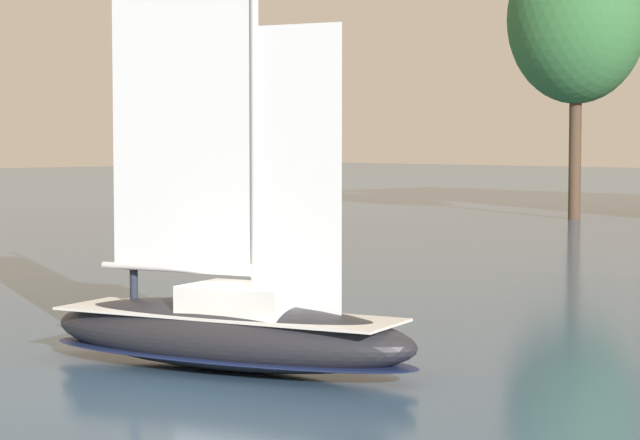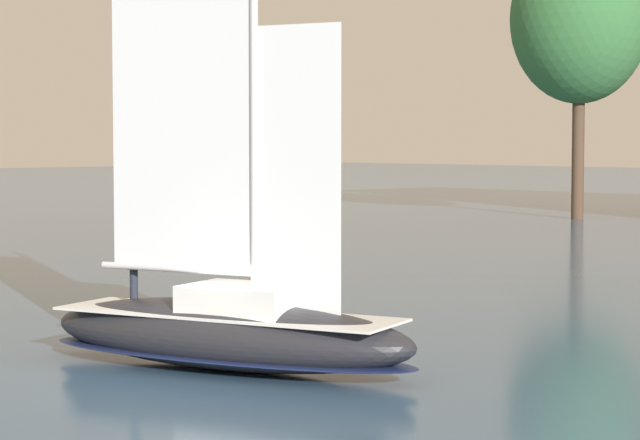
{
  "view_description": "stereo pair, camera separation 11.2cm",
  "coord_description": "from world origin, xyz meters",
  "views": [
    {
      "loc": [
        22.48,
        -18.32,
        5.33
      ],
      "look_at": [
        0.0,
        3.0,
        3.37
      ],
      "focal_mm": 70.0,
      "sensor_mm": 36.0,
      "label": 1
    },
    {
      "loc": [
        22.56,
        -18.23,
        5.33
      ],
      "look_at": [
        0.0,
        3.0,
        3.37
      ],
      "focal_mm": 70.0,
      "sensor_mm": 36.0,
      "label": 2
    }
  ],
  "objects": [
    {
      "name": "tree_shore_left",
      "position": [
        -27.39,
        53.01,
        13.57
      ],
      "size": [
        9.42,
        9.42,
        19.39
      ],
      "color": "#4C3828",
      "rests_on": "ground"
    },
    {
      "name": "ground_plane",
      "position": [
        0.0,
        0.0,
        0.0
      ],
      "size": [
        400.0,
        400.0,
        0.0
      ],
      "primitive_type": "plane",
      "color": "#385675"
    },
    {
      "name": "sailboat_main",
      "position": [
        0.01,
        0.0,
        1.06
      ],
      "size": [
        10.08,
        5.75,
        13.36
      ],
      "color": "#232328",
      "rests_on": "ground"
    }
  ]
}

